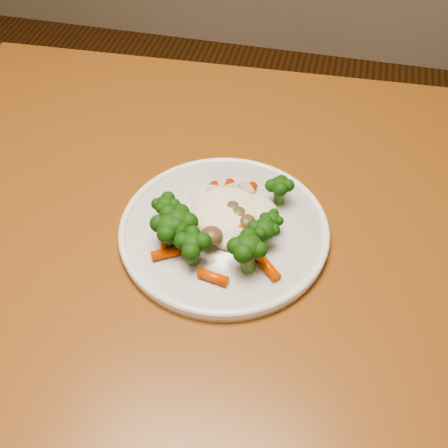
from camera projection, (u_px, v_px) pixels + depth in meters
name	position (u px, v px, depth m)	size (l,w,h in m)	color
dining_table	(304.00, 301.00, 0.75)	(1.22, 0.84, 0.75)	brown
plate	(224.00, 232.00, 0.70)	(0.26, 0.26, 0.01)	white
meal	(220.00, 222.00, 0.67)	(0.17, 0.17, 0.05)	#FBECC9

